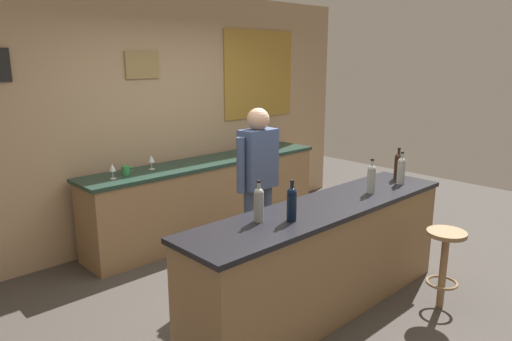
{
  "coord_description": "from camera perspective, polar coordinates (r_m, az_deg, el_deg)",
  "views": [
    {
      "loc": [
        -2.89,
        -2.64,
        2.08
      ],
      "look_at": [
        0.04,
        0.45,
        1.05
      ],
      "focal_mm": 33.12,
      "sensor_mm": 36.0,
      "label": 1
    }
  ],
  "objects": [
    {
      "name": "wine_bottle_a",
      "position": [
        3.39,
        0.34,
        -3.98
      ],
      "size": [
        0.07,
        0.07,
        0.31
      ],
      "color": "#999E99",
      "rests_on": "bar_counter"
    },
    {
      "name": "wine_bottle_b",
      "position": [
        3.41,
        4.34,
        -3.91
      ],
      "size": [
        0.07,
        0.07,
        0.31
      ],
      "color": "black",
      "rests_on": "bar_counter"
    },
    {
      "name": "wine_glass_b",
      "position": [
        5.18,
        -12.53,
        1.34
      ],
      "size": [
        0.07,
        0.07,
        0.16
      ],
      "color": "silver",
      "rests_on": "side_counter"
    },
    {
      "name": "wine_bottle_e",
      "position": [
        4.79,
        16.78,
        0.66
      ],
      "size": [
        0.07,
        0.07,
        0.31
      ],
      "color": "black",
      "rests_on": "bar_counter"
    },
    {
      "name": "wine_bottle_d",
      "position": [
        4.6,
        17.13,
        0.11
      ],
      "size": [
        0.07,
        0.07,
        0.31
      ],
      "color": "#999E99",
      "rests_on": "bar_counter"
    },
    {
      "name": "side_counter",
      "position": [
        5.65,
        -5.71,
        -3.23
      ],
      "size": [
        3.09,
        0.56,
        0.9
      ],
      "color": "olive",
      "rests_on": "ground_plane"
    },
    {
      "name": "ground_plane",
      "position": [
        4.43,
        3.77,
        -14.41
      ],
      "size": [
        10.0,
        10.0,
        0.0
      ],
      "primitive_type": "plane",
      "color": "#423D38"
    },
    {
      "name": "bartender",
      "position": [
        4.51,
        0.26,
        -1.09
      ],
      "size": [
        0.52,
        0.21,
        1.62
      ],
      "color": "#384766",
      "rests_on": "ground_plane"
    },
    {
      "name": "bar_stool",
      "position": [
        4.29,
        21.8,
        -9.59
      ],
      "size": [
        0.32,
        0.32,
        0.68
      ],
      "color": "olive",
      "rests_on": "ground_plane"
    },
    {
      "name": "coffee_mug",
      "position": [
        5.0,
        -15.44,
        0.02
      ],
      "size": [
        0.13,
        0.08,
        0.09
      ],
      "color": "#338C4C",
      "rests_on": "side_counter"
    },
    {
      "name": "wine_glass_a",
      "position": [
        4.86,
        -16.96,
        0.29
      ],
      "size": [
        0.07,
        0.07,
        0.16
      ],
      "color": "silver",
      "rests_on": "side_counter"
    },
    {
      "name": "bar_counter",
      "position": [
        4.0,
        8.14,
        -10.42
      ],
      "size": [
        2.69,
        0.6,
        0.92
      ],
      "color": "olive",
      "rests_on": "ground_plane"
    },
    {
      "name": "back_wall",
      "position": [
        5.55,
        -11.41,
        6.45
      ],
      "size": [
        6.0,
        0.09,
        2.8
      ],
      "color": "tan",
      "rests_on": "ground_plane"
    },
    {
      "name": "wine_bottle_c",
      "position": [
        4.22,
        13.76,
        -0.86
      ],
      "size": [
        0.07,
        0.07,
        0.31
      ],
      "color": "#999E99",
      "rests_on": "bar_counter"
    }
  ]
}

